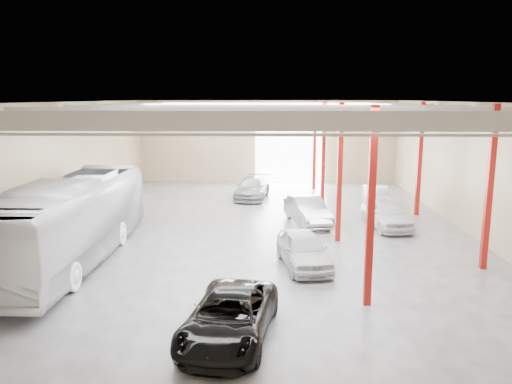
# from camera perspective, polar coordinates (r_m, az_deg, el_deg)

# --- Properties ---
(depot_shell) EXTENTS (22.12, 32.12, 7.06)m
(depot_shell) POSITION_cam_1_polar(r_m,az_deg,el_deg) (27.35, 1.27, 6.01)
(depot_shell) COLOR #45464A
(depot_shell) RESTS_ON ground
(coach_bus) EXTENTS (3.18, 13.40, 3.73)m
(coach_bus) POSITION_cam_1_polar(r_m,az_deg,el_deg) (23.59, -20.42, -3.09)
(coach_bus) COLOR silver
(coach_bus) RESTS_ON ground
(black_sedan) EXTENTS (3.13, 5.50, 1.45)m
(black_sedan) POSITION_cam_1_polar(r_m,az_deg,el_deg) (15.52, -3.07, -14.05)
(black_sedan) COLOR black
(black_sedan) RESTS_ON ground
(car_row_a) EXTENTS (2.59, 4.77, 1.54)m
(car_row_a) POSITION_cam_1_polar(r_m,az_deg,el_deg) (21.80, 5.44, -6.55)
(car_row_a) COLOR silver
(car_row_a) RESTS_ON ground
(car_row_b) EXTENTS (2.77, 4.99, 1.56)m
(car_row_b) POSITION_cam_1_polar(r_m,az_deg,el_deg) (29.08, 5.92, -2.14)
(car_row_b) COLOR #A2A2A6
(car_row_b) RESTS_ON ground
(car_row_c) EXTENTS (2.72, 5.35, 1.49)m
(car_row_c) POSITION_cam_1_polar(r_m,az_deg,el_deg) (36.39, -0.43, 0.47)
(car_row_c) COLOR gray
(car_row_c) RESTS_ON ground
(car_right_near) EXTENTS (2.04, 4.61, 1.47)m
(car_right_near) POSITION_cam_1_polar(r_m,az_deg,el_deg) (34.06, 13.48, -0.56)
(car_right_near) COLOR silver
(car_right_near) RESTS_ON ground
(car_right_far) EXTENTS (2.42, 4.81, 1.57)m
(car_right_far) POSITION_cam_1_polar(r_m,az_deg,el_deg) (28.98, 14.66, -2.46)
(car_right_far) COLOR silver
(car_right_far) RESTS_ON ground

